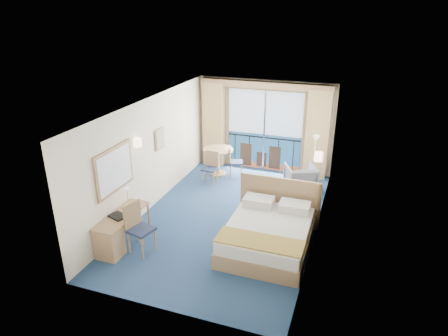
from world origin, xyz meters
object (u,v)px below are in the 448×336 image
armchair (301,178)px  floor_lamp (315,148)px  table_chair_b (211,165)px  table_chair_a (233,160)px  round_table (218,155)px  bed (268,233)px  desk (112,237)px  nightstand (309,206)px  desk_chair (137,225)px

armchair → floor_lamp: size_ratio=0.55×
armchair → table_chair_b: bearing=-18.4°
armchair → table_chair_a: 2.04m
round_table → table_chair_a: 0.47m
floor_lamp → round_table: size_ratio=1.64×
bed → desk: 3.16m
bed → table_chair_b: 3.48m
table_chair_a → armchair: bearing=-116.9°
floor_lamp → nightstand: bearing=-84.8°
nightstand → desk_chair: desk_chair is taller
nightstand → armchair: armchair is taller
bed → desk_chair: bearing=-157.8°
nightstand → desk_chair: 3.98m
bed → nightstand: size_ratio=3.70×
desk_chair → round_table: 4.24m
desk → desk_chair: (0.43, 0.27, 0.22)m
desk → round_table: round_table is taller
bed → nightstand: (0.61, 1.53, -0.03)m
bed → armchair: (0.17, 2.93, 0.04)m
armchair → desk_chair: 4.74m
desk → table_chair_a: table_chair_a is taller
armchair → table_chair_b: (-2.46, -0.32, 0.15)m
armchair → desk: (-3.07, -4.21, 0.02)m
round_table → table_chair_a: table_chair_a is taller
desk_chair → table_chair_b: 3.62m
desk_chair → armchair: bearing=-19.9°
bed → table_chair_b: bearing=131.2°
round_table → table_chair_b: 0.63m
table_chair_a → desk: bearing=148.8°
bed → desk_chair: 2.67m
nightstand → round_table: 3.39m
desk → table_chair_b: (0.60, 3.89, 0.14)m
nightstand → table_chair_b: bearing=159.5°
nightstand → floor_lamp: bearing=95.2°
bed → table_chair_b: bed is taller
nightstand → table_chair_b: table_chair_b is taller
desk → round_table: (0.59, 4.51, 0.22)m
table_chair_b → floor_lamp: bearing=17.5°
nightstand → armchair: bearing=107.1°
bed → desk_chair: bed is taller
bed → table_chair_a: bed is taller
round_table → table_chair_a: size_ratio=0.98×
nightstand → armchair: size_ratio=0.75×
table_chair_a → table_chair_b: (-0.46, -0.64, 0.01)m
nightstand → armchair: (-0.43, 1.41, 0.06)m
nightstand → floor_lamp: size_ratio=0.41×
floor_lamp → table_chair_b: floor_lamp is taller
table_chair_b → desk_chair: bearing=-91.3°
bed → table_chair_a: 3.73m
bed → table_chair_b: size_ratio=2.38×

